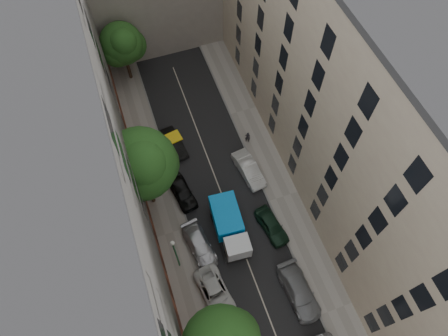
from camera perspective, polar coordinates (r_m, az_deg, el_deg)
name	(u,v)px	position (r m, az deg, el deg)	size (l,w,h in m)	color
ground	(229,214)	(37.85, 0.78, -6.64)	(120.00, 120.00, 0.00)	#4C4C49
road_surface	(229,214)	(37.84, 0.78, -6.63)	(8.00, 44.00, 0.02)	black
sidewalk_left	(173,232)	(37.40, -7.29, -9.08)	(3.00, 44.00, 0.15)	gray
sidewalk_right	(283,197)	(38.95, 8.44, -4.08)	(3.00, 44.00, 0.15)	gray
building_left	(79,205)	(28.97, -20.02, -5.02)	(8.00, 44.00, 20.00)	#53514E
building_right	(365,120)	(32.81, 19.53, 6.54)	(8.00, 44.00, 20.00)	#BDAE93
tarp_truck	(229,226)	(35.84, 0.77, -8.25)	(2.67, 5.91, 2.66)	black
car_left_2	(215,293)	(34.95, -1.26, -17.38)	(2.21, 4.80, 1.33)	silver
car_left_3	(200,245)	(36.11, -3.51, -10.96)	(1.89, 4.64, 1.35)	silver
car_left_4	(182,192)	(38.25, -6.03, -3.38)	(1.72, 4.26, 1.45)	black
car_left_5	(174,143)	(41.18, -7.12, 3.53)	(1.41, 4.05, 1.33)	black
car_right_1	(299,292)	(35.43, 10.69, -16.96)	(2.11, 5.18, 1.50)	gray
car_right_2	(272,226)	(36.91, 6.83, -8.18)	(1.66, 4.12, 1.40)	black
car_right_3	(249,169)	(39.25, 3.55, -0.17)	(1.59, 4.55, 1.50)	silver
tree_mid	(142,166)	(32.95, -11.59, 0.30)	(6.25, 6.12, 10.14)	#382619
tree_far	(123,45)	(44.90, -14.27, 16.64)	(4.89, 4.54, 7.39)	#382619
lamp_post	(175,252)	(32.76, -6.99, -11.80)	(0.36, 0.36, 5.93)	#1C6334
pedestrian	(248,137)	(41.08, 3.40, 4.43)	(0.55, 0.36, 1.50)	black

